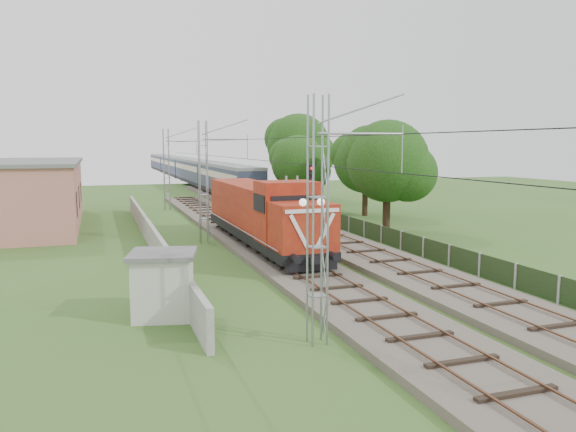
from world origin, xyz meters
name	(u,v)px	position (x,y,z in m)	size (l,w,h in m)	color
ground	(313,280)	(0.00, 0.00, 0.00)	(140.00, 140.00, 0.00)	#345A21
track_main	(270,251)	(0.00, 7.00, 0.18)	(4.20, 70.00, 0.45)	#6B6054
track_side	(281,220)	(5.00, 20.00, 0.18)	(4.20, 80.00, 0.45)	#6B6054
catenary	(204,182)	(-2.95, 12.00, 4.05)	(3.31, 70.00, 8.00)	gray
boundary_wall	(150,234)	(-6.50, 12.00, 0.75)	(0.25, 40.00, 1.50)	#9E9E99
station_building	(25,193)	(-15.00, 24.00, 2.63)	(8.40, 20.40, 5.22)	#B46C61
fence	(424,247)	(8.00, 3.00, 0.60)	(0.12, 32.00, 1.20)	black
locomotive	(262,213)	(0.00, 8.63, 2.27)	(3.05, 17.39, 4.42)	black
coach_rake	(184,167)	(5.00, 74.54, 2.53)	(3.06, 91.25, 3.53)	black
signal_post	(310,190)	(3.35, 9.04, 3.58)	(0.56, 0.45, 5.21)	black
relay_hut	(163,284)	(-7.40, -3.49, 1.25)	(2.90, 2.90, 2.49)	beige
tree_a	(389,162)	(10.88, 12.50, 5.17)	(6.40, 6.10, 8.30)	#362316
tree_b	(366,162)	(13.58, 21.43, 4.92)	(6.08, 5.79, 7.89)	#362316
tree_c	(299,163)	(9.48, 27.91, 4.61)	(5.71, 5.44, 7.40)	#362316
tree_d	(299,146)	(13.22, 38.19, 6.31)	(7.80, 7.42, 10.10)	#362316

